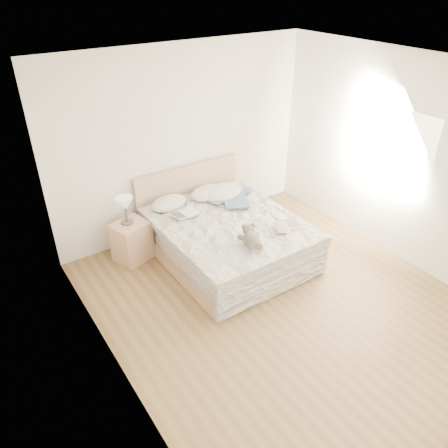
{
  "coord_description": "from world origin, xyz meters",
  "views": [
    {
      "loc": [
        -2.84,
        -2.99,
        3.56
      ],
      "look_at": [
        -0.12,
        1.05,
        0.62
      ],
      "focal_mm": 35.0,
      "sensor_mm": 36.0,
      "label": 1
    }
  ],
  "objects": [
    {
      "name": "pillow_right",
      "position": [
        0.35,
        1.79,
        0.64
      ],
      "size": [
        0.71,
        0.54,
        0.2
      ],
      "primitive_type": "ellipsoid",
      "rotation": [
        0.0,
        0.0,
        0.13
      ],
      "color": "silver",
      "rests_on": "bed"
    },
    {
      "name": "window",
      "position": [
        1.99,
        0.3,
        1.45
      ],
      "size": [
        0.02,
        1.3,
        1.1
      ],
      "primitive_type": "cube",
      "color": "white",
      "rests_on": "wall_right"
    },
    {
      "name": "wall_left",
      "position": [
        -2.0,
        0.0,
        1.35
      ],
      "size": [
        0.02,
        4.5,
        2.7
      ],
      "primitive_type": "cube",
      "color": "white",
      "rests_on": "ground"
    },
    {
      "name": "table_lamp",
      "position": [
        -1.12,
        1.88,
        0.83
      ],
      "size": [
        0.3,
        0.3,
        0.38
      ],
      "color": "#4C4642",
      "rests_on": "nightstand"
    },
    {
      "name": "blouse",
      "position": [
        0.38,
        1.49,
        0.63
      ],
      "size": [
        0.72,
        0.74,
        0.02
      ],
      "primitive_type": null,
      "rotation": [
        0.0,
        0.0,
        -0.46
      ],
      "color": "#3C4B70",
      "rests_on": "bed"
    },
    {
      "name": "wall_back",
      "position": [
        0.0,
        2.25,
        1.35
      ],
      "size": [
        4.0,
        0.02,
        2.7
      ],
      "primitive_type": "cube",
      "color": "white",
      "rests_on": "ground"
    },
    {
      "name": "floor",
      "position": [
        0.0,
        0.0,
        0.0
      ],
      "size": [
        4.0,
        4.5,
        0.0
      ],
      "primitive_type": "cube",
      "color": "brown",
      "rests_on": "ground"
    },
    {
      "name": "childrens_book",
      "position": [
        0.52,
        0.54,
        0.63
      ],
      "size": [
        0.44,
        0.38,
        0.02
      ],
      "primitive_type": "cube",
      "rotation": [
        0.0,
        0.0,
        -0.39
      ],
      "color": "beige",
      "rests_on": "bed"
    },
    {
      "name": "ceiling",
      "position": [
        0.0,
        0.0,
        2.7
      ],
      "size": [
        4.0,
        4.5,
        0.0
      ],
      "primitive_type": "cube",
      "color": "white",
      "rests_on": "ground"
    },
    {
      "name": "wall_right",
      "position": [
        2.0,
        0.0,
        1.35
      ],
      "size": [
        0.02,
        4.5,
        2.7
      ],
      "primitive_type": "cube",
      "color": "white",
      "rests_on": "ground"
    },
    {
      "name": "photo_book",
      "position": [
        -0.43,
        1.55,
        0.63
      ],
      "size": [
        0.39,
        0.3,
        0.03
      ],
      "primitive_type": "cube",
      "rotation": [
        0.0,
        0.0,
        0.15
      ],
      "color": "white",
      "rests_on": "bed"
    },
    {
      "name": "nightstand",
      "position": [
        -1.1,
        1.84,
        0.28
      ],
      "size": [
        0.54,
        0.51,
        0.56
      ],
      "primitive_type": "cube",
      "rotation": [
        0.0,
        0.0,
        0.28
      ],
      "color": "tan",
      "rests_on": "floor"
    },
    {
      "name": "pillow_left",
      "position": [
        -0.46,
        1.93,
        0.64
      ],
      "size": [
        0.63,
        0.52,
        0.16
      ],
      "primitive_type": "ellipsoid",
      "rotation": [
        0.0,
        0.0,
        0.27
      ],
      "color": "white",
      "rests_on": "bed"
    },
    {
      "name": "bed",
      "position": [
        0.0,
        1.19,
        0.31
      ],
      "size": [
        1.72,
        2.14,
        1.0
      ],
      "color": "tan",
      "rests_on": "floor"
    },
    {
      "name": "teddy_bear",
      "position": [
        -0.12,
        0.45,
        0.65
      ],
      "size": [
        0.35,
        0.41,
        0.19
      ],
      "primitive_type": null,
      "rotation": [
        0.0,
        0.0,
        -0.3
      ],
      "color": "#645A4E",
      "rests_on": "bed"
    },
    {
      "name": "pillow_middle",
      "position": [
        0.17,
        1.89,
        0.64
      ],
      "size": [
        0.65,
        0.51,
        0.17
      ],
      "primitive_type": "ellipsoid",
      "rotation": [
        0.0,
        0.0,
        0.2
      ],
      "color": "white",
      "rests_on": "bed"
    }
  ]
}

